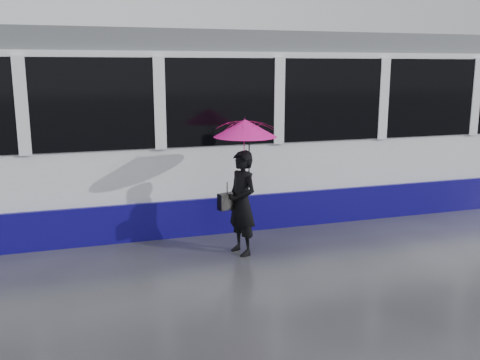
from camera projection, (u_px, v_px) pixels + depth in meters
name	position (u px, v px, depth m)	size (l,w,h in m)	color
ground	(194.00, 263.00, 7.65)	(90.00, 90.00, 0.00)	#27272C
rails	(164.00, 217.00, 9.98)	(34.00, 1.51, 0.02)	#3F3D38
woman	(242.00, 203.00, 7.92)	(0.57, 0.37, 1.56)	black
umbrella	(245.00, 140.00, 7.74)	(1.15, 1.15, 1.06)	#FF157E
handbag	(227.00, 201.00, 7.86)	(0.30, 0.20, 0.42)	black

